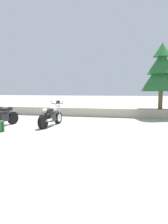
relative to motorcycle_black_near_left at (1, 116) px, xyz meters
The scene contains 6 objects.
ground_plane 3.36m from the motorcycle_black_near_left, ahead, with size 120.00×120.00×0.00m, color #A3A099.
stone_wall 5.80m from the motorcycle_black_near_left, 54.97° to the left, with size 36.00×0.80×0.55m, color #A89E89.
motorcycle_black_near_left is the anchor object (origin of this frame).
motorcycle_silver_centre 2.31m from the motorcycle_black_near_left, 15.42° to the left, with size 0.67×2.06×1.18m.
rider_backpack 1.33m from the motorcycle_black_near_left, 57.78° to the right, with size 0.35×0.35×0.47m.
pine_tree_far_left 9.40m from the motorcycle_black_near_left, 32.76° to the left, with size 2.41×2.41×3.99m.
Camera 1 is at (2.46, -8.13, 1.66)m, focal length 32.25 mm.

